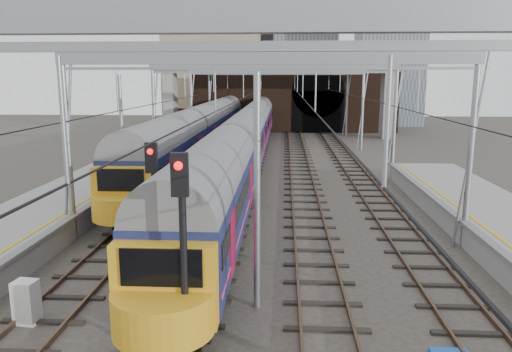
# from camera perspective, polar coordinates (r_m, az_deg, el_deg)

# --- Properties ---
(ground) EXTENTS (160.00, 160.00, 0.00)m
(ground) POSITION_cam_1_polar(r_m,az_deg,el_deg) (13.91, -0.35, -18.27)
(ground) COLOR #38332D
(ground) RESTS_ON ground
(tracks) EXTENTS (14.40, 80.00, 0.22)m
(tracks) POSITION_cam_1_polar(r_m,az_deg,el_deg) (27.94, 1.55, -2.95)
(tracks) COLOR #4C3828
(tracks) RESTS_ON ground
(overhead_line) EXTENTS (16.80, 80.00, 8.00)m
(overhead_line) POSITION_cam_1_polar(r_m,az_deg,el_deg) (33.59, 1.94, 10.70)
(overhead_line) COLOR gray
(overhead_line) RESTS_ON ground
(retaining_wall) EXTENTS (28.00, 2.75, 9.00)m
(retaining_wall) POSITION_cam_1_polar(r_m,az_deg,el_deg) (64.07, 3.82, 8.90)
(retaining_wall) COLOR #311E15
(retaining_wall) RESTS_ON ground
(overbridge) EXTENTS (28.00, 3.00, 9.25)m
(overbridge) POSITION_cam_1_polar(r_m,az_deg,el_deg) (58.10, 2.50, 11.58)
(overbridge) COLOR gray
(overbridge) RESTS_ON ground
(city_skyline) EXTENTS (37.50, 27.50, 60.00)m
(city_skyline) POSITION_cam_1_polar(r_m,az_deg,el_deg) (83.23, 4.77, 18.21)
(city_skyline) COLOR tan
(city_skyline) RESTS_ON ground
(train_main) EXTENTS (2.58, 59.69, 4.51)m
(train_main) POSITION_cam_1_polar(r_m,az_deg,el_deg) (40.79, -0.70, 4.86)
(train_main) COLOR black
(train_main) RESTS_ON ground
(train_second) EXTENTS (2.69, 46.66, 4.66)m
(train_second) POSITION_cam_1_polar(r_m,az_deg,el_deg) (44.03, -5.67, 5.35)
(train_second) COLOR black
(train_second) RESTS_ON ground
(signal_near_left) EXTENTS (0.35, 0.47, 4.98)m
(signal_near_left) POSITION_cam_1_polar(r_m,az_deg,el_deg) (15.37, -11.55, -3.02)
(signal_near_left) COLOR black
(signal_near_left) RESTS_ON ground
(signal_near_centre) EXTENTS (0.38, 0.48, 5.27)m
(signal_near_centre) POSITION_cam_1_polar(r_m,az_deg,el_deg) (11.29, -8.37, -7.25)
(signal_near_centre) COLOR black
(signal_near_centre) RESTS_ON ground
(relay_cabinet) EXTENTS (0.68, 0.59, 1.25)m
(relay_cabinet) POSITION_cam_1_polar(r_m,az_deg,el_deg) (15.88, -24.76, -12.93)
(relay_cabinet) COLOR silver
(relay_cabinet) RESTS_ON ground
(equip_cover_b) EXTENTS (0.90, 0.66, 0.10)m
(equip_cover_b) POSITION_cam_1_polar(r_m,az_deg,el_deg) (24.31, -3.53, -5.06)
(equip_cover_b) COLOR blue
(equip_cover_b) RESTS_ON ground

